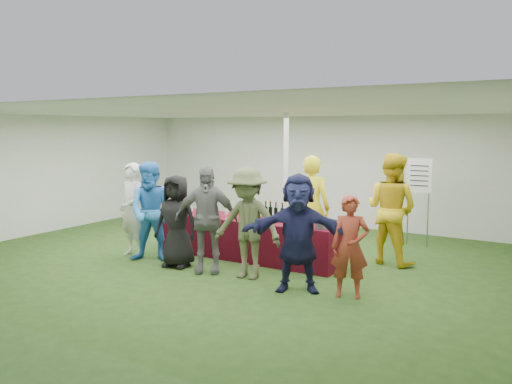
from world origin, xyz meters
The scene contains 18 objects.
ground centered at (0.00, 0.00, 0.00)m, with size 60.00×60.00×0.00m, color #284719.
tent centered at (0.50, 1.20, 1.35)m, with size 10.00×10.00×10.00m.
serving_table centered at (0.22, 0.18, 0.38)m, with size 3.60×0.80×0.75m, color #530711.
wine_bottles centered at (0.84, 0.33, 0.87)m, with size 0.70×0.12×0.32m.
wine_glasses centered at (-0.08, -0.08, 0.86)m, with size 2.80×0.14×0.16m.
water_bottle centered at (0.27, 0.26, 0.85)m, with size 0.07×0.07×0.23m.
bar_towel centered at (1.82, 0.23, 0.77)m, with size 0.25×0.18×0.03m, color white.
dump_bucket centered at (1.82, -0.04, 0.84)m, with size 0.23×0.23×0.18m, color slate.
wine_list_sign centered at (2.71, 2.79, 1.32)m, with size 0.50×0.03×1.80m.
staff_pourer centered at (1.28, 0.74, 0.96)m, with size 0.70×0.46×1.92m, color yellow.
staff_back centered at (2.61, 1.20, 0.98)m, with size 0.96×0.75×1.97m, color gold.
customer_0 centered at (-1.68, -0.82, 0.88)m, with size 0.64×0.42×1.77m, color silver.
customer_1 centered at (-1.11, -0.89, 0.90)m, with size 0.88×0.68×1.81m, color #2E83D8.
customer_2 centered at (-0.51, -0.94, 0.80)m, with size 0.79×0.51×1.61m, color black.
customer_3 centered at (0.13, -0.95, 0.90)m, with size 1.05×0.44×1.80m, color slate.
customer_4 centered at (0.91, -0.88, 0.89)m, with size 1.16×0.66×1.79m, color #495230.
customer_5 centered at (1.88, -1.04, 0.88)m, with size 1.62×0.52×1.75m, color #191B42.
customer_6 centered at (2.64, -0.90, 0.73)m, with size 0.54×0.35×1.47m, color maroon.
Camera 1 is at (5.07, -7.50, 2.40)m, focal length 35.00 mm.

